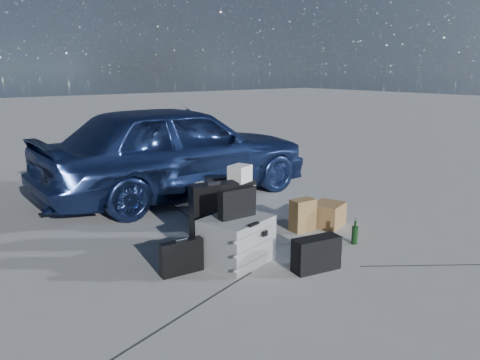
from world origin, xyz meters
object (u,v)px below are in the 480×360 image
(cardboard_box, at_px, (328,214))
(green_bottle, at_px, (355,232))
(suitcase_right, at_px, (240,204))
(duffel_bag, at_px, (216,201))
(pelican_case, at_px, (236,240))
(suitcase_left, at_px, (214,214))
(briefcase, at_px, (182,257))
(car, at_px, (177,149))

(cardboard_box, height_order, green_bottle, cardboard_box)
(suitcase_right, bearing_deg, duffel_bag, 74.32)
(cardboard_box, bearing_deg, pelican_case, -172.19)
(suitcase_left, relative_size, cardboard_box, 1.79)
(suitcase_right, xyz_separation_m, cardboard_box, (0.83, -0.64, -0.13))
(pelican_case, bearing_deg, suitcase_left, 64.34)
(briefcase, xyz_separation_m, green_bottle, (1.84, -0.46, -0.03))
(briefcase, xyz_separation_m, suitcase_right, (1.23, 0.76, 0.11))
(pelican_case, xyz_separation_m, briefcase, (-0.55, 0.09, -0.06))
(suitcase_right, bearing_deg, green_bottle, -77.26)
(briefcase, height_order, suitcase_right, suitcase_right)
(duffel_bag, relative_size, cardboard_box, 1.96)
(briefcase, bearing_deg, car, 66.20)
(car, xyz_separation_m, cardboard_box, (0.73, -2.27, -0.54))
(briefcase, height_order, green_bottle, briefcase)
(suitcase_left, xyz_separation_m, duffel_bag, (0.59, 0.83, -0.15))
(suitcase_right, bearing_deg, suitcase_left, -165.11)
(car, bearing_deg, suitcase_right, 176.67)
(briefcase, bearing_deg, duffel_bag, 50.92)
(car, xyz_separation_m, suitcase_left, (-0.67, -1.94, -0.35))
(car, height_order, briefcase, car)
(briefcase, bearing_deg, cardboard_box, 8.48)
(pelican_case, height_order, suitcase_right, suitcase_right)
(car, height_order, suitcase_left, car)
(briefcase, xyz_separation_m, suitcase_left, (0.66, 0.45, 0.17))
(briefcase, relative_size, cardboard_box, 1.10)
(briefcase, relative_size, duffel_bag, 0.56)
(car, distance_m, cardboard_box, 2.45)
(suitcase_right, bearing_deg, car, 72.97)
(cardboard_box, bearing_deg, suitcase_left, 166.60)
(pelican_case, relative_size, cardboard_box, 1.66)
(suitcase_left, distance_m, duffel_bag, 1.03)
(briefcase, bearing_deg, pelican_case, -3.80)
(suitcase_left, distance_m, cardboard_box, 1.45)
(suitcase_right, xyz_separation_m, green_bottle, (0.61, -1.22, -0.13))
(duffel_bag, bearing_deg, briefcase, -151.53)
(duffel_bag, bearing_deg, cardboard_box, -72.51)
(suitcase_left, relative_size, suitcase_right, 1.24)
(briefcase, height_order, duffel_bag, duffel_bag)
(car, xyz_separation_m, green_bottle, (0.51, -2.86, -0.55))
(briefcase, distance_m, duffel_bag, 1.79)
(car, xyz_separation_m, briefcase, (-1.33, -2.39, -0.52))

